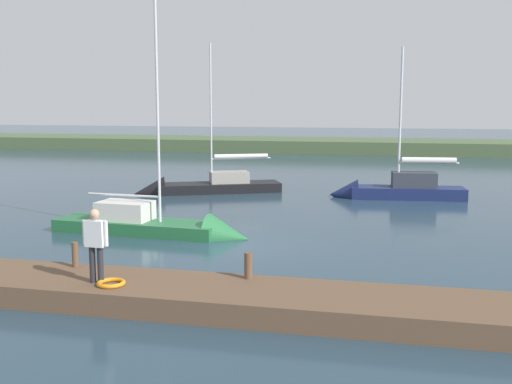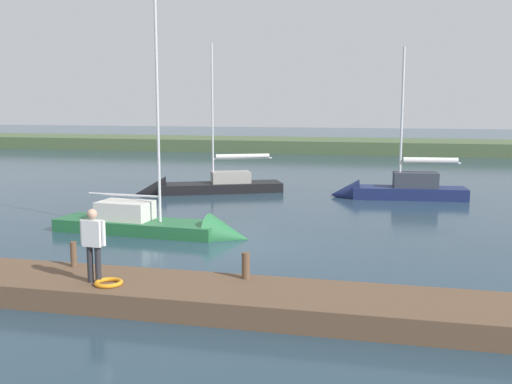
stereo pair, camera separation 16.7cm
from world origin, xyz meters
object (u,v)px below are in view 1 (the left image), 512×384
(sailboat_far_left, at_px, (201,190))
(sailboat_far_right, at_px, (392,192))
(mooring_post_near, at_px, (248,266))
(life_ring_buoy, at_px, (111,283))
(sailboat_behind_pier, at_px, (161,231))
(mooring_post_far, at_px, (75,255))
(person_on_dock, at_px, (95,240))

(sailboat_far_left, distance_m, sailboat_far_right, 9.92)
(mooring_post_near, distance_m, sailboat_far_right, 17.15)
(life_ring_buoy, bearing_deg, sailboat_behind_pier, -76.31)
(mooring_post_near, distance_m, mooring_post_far, 4.57)
(mooring_post_far, distance_m, sailboat_far_left, 16.59)
(life_ring_buoy, relative_size, person_on_dock, 0.38)
(person_on_dock, bearing_deg, sailboat_behind_pier, -164.77)
(mooring_post_far, relative_size, sailboat_far_left, 0.07)
(mooring_post_near, height_order, mooring_post_far, mooring_post_far)
(person_on_dock, bearing_deg, mooring_post_near, 113.04)
(sailboat_far_left, distance_m, person_on_dock, 17.94)
(sailboat_behind_pier, bearing_deg, mooring_post_near, -49.32)
(life_ring_buoy, relative_size, sailboat_behind_pier, 0.07)
(life_ring_buoy, bearing_deg, mooring_post_far, -37.61)
(mooring_post_near, height_order, sailboat_far_right, sailboat_far_right)
(life_ring_buoy, height_order, sailboat_behind_pier, sailboat_behind_pier)
(person_on_dock, bearing_deg, sailboat_far_right, 163.94)
(mooring_post_far, xyz_separation_m, person_on_dock, (-1.20, 1.14, 0.70))
(sailboat_behind_pier, distance_m, person_on_dock, 7.80)
(life_ring_buoy, height_order, sailboat_far_right, sailboat_far_right)
(sailboat_far_right, distance_m, person_on_dock, 19.20)
(sailboat_far_left, height_order, person_on_dock, sailboat_far_left)
(sailboat_far_left, xyz_separation_m, person_on_dock, (-3.24, 17.59, 1.42))
(mooring_post_far, xyz_separation_m, sailboat_far_right, (-7.87, -16.82, -0.56))
(sailboat_far_right, bearing_deg, sailboat_far_left, -3.43)
(sailboat_far_right, bearing_deg, mooring_post_far, 59.34)
(mooring_post_far, height_order, sailboat_far_left, sailboat_far_left)
(sailboat_far_left, height_order, sailboat_behind_pier, sailboat_behind_pier)
(mooring_post_near, bearing_deg, person_on_dock, 18.72)
(mooring_post_far, bearing_deg, person_on_dock, 136.52)
(mooring_post_far, height_order, sailboat_far_right, sailboat_far_right)
(mooring_post_near, relative_size, life_ring_buoy, 0.96)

